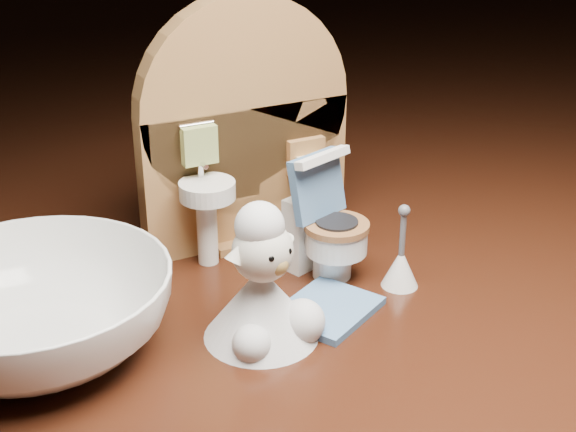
# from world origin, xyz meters

# --- Properties ---
(backdrop_panel) EXTENTS (0.13, 0.05, 0.15)m
(backdrop_panel) POSITION_xyz_m (-0.00, 0.06, 0.07)
(backdrop_panel) COLOR #A16E3C
(backdrop_panel) RESTS_ON ground
(toy_toilet) EXTENTS (0.04, 0.05, 0.07)m
(toy_toilet) POSITION_xyz_m (0.02, 0.01, 0.03)
(toy_toilet) COLOR white
(toy_toilet) RESTS_ON ground
(bath_mat) EXTENTS (0.06, 0.06, 0.00)m
(bath_mat) POSITION_xyz_m (0.00, -0.03, 0.00)
(bath_mat) COLOR #4D73A1
(bath_mat) RESTS_ON ground
(toilet_brush) EXTENTS (0.02, 0.02, 0.05)m
(toilet_brush) POSITION_xyz_m (0.05, -0.03, 0.01)
(toilet_brush) COLOR white
(toilet_brush) RESTS_ON ground
(plush_lamb) EXTENTS (0.06, 0.06, 0.07)m
(plush_lamb) POSITION_xyz_m (-0.04, -0.04, 0.03)
(plush_lamb) COLOR silver
(plush_lamb) RESTS_ON ground
(ceramic_bowl) EXTENTS (0.15, 0.15, 0.04)m
(ceramic_bowl) POSITION_xyz_m (-0.14, 0.00, 0.02)
(ceramic_bowl) COLOR white
(ceramic_bowl) RESTS_ON ground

